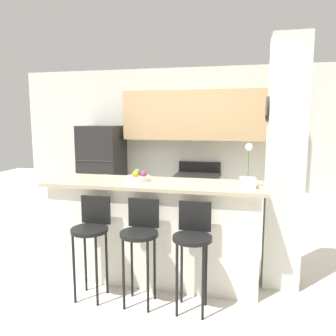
# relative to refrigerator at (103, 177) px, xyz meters

# --- Properties ---
(ground_plane) EXTENTS (14.00, 14.00, 0.00)m
(ground_plane) POSITION_rel_refrigerator_xyz_m (1.30, -1.58, -0.82)
(ground_plane) COLOR beige
(wall_back) EXTENTS (5.60, 0.38, 2.55)m
(wall_back) POSITION_rel_refrigerator_xyz_m (1.45, 0.29, 0.68)
(wall_back) COLOR silver
(wall_back) RESTS_ON ground_plane
(pillar_right) EXTENTS (0.38, 0.32, 2.55)m
(pillar_right) POSITION_rel_refrigerator_xyz_m (2.62, -1.41, 0.46)
(pillar_right) COLOR silver
(pillar_right) RESTS_ON ground_plane
(counter_bar) EXTENTS (2.31, 0.67, 1.08)m
(counter_bar) POSITION_rel_refrigerator_xyz_m (1.30, -1.58, -0.28)
(counter_bar) COLOR silver
(counter_bar) RESTS_ON ground_plane
(refrigerator) EXTENTS (0.62, 0.64, 1.64)m
(refrigerator) POSITION_rel_refrigerator_xyz_m (0.00, 0.00, 0.00)
(refrigerator) COLOR black
(refrigerator) RESTS_ON ground_plane
(stove_range) EXTENTS (0.67, 0.64, 1.07)m
(stove_range) POSITION_rel_refrigerator_xyz_m (1.54, 0.01, -0.36)
(stove_range) COLOR white
(stove_range) RESTS_ON ground_plane
(bar_stool_left) EXTENTS (0.35, 0.35, 0.99)m
(bar_stool_left) POSITION_rel_refrigerator_xyz_m (0.80, -2.08, -0.16)
(bar_stool_left) COLOR black
(bar_stool_left) RESTS_ON ground_plane
(bar_stool_mid) EXTENTS (0.35, 0.35, 0.99)m
(bar_stool_mid) POSITION_rel_refrigerator_xyz_m (1.30, -2.08, -0.16)
(bar_stool_mid) COLOR black
(bar_stool_mid) RESTS_ON ground_plane
(bar_stool_right) EXTENTS (0.35, 0.35, 0.99)m
(bar_stool_right) POSITION_rel_refrigerator_xyz_m (1.79, -2.08, -0.16)
(bar_stool_right) COLOR black
(bar_stool_right) RESTS_ON ground_plane
(orchid_vase) EXTENTS (0.15, 0.15, 0.43)m
(orchid_vase) POSITION_rel_refrigerator_xyz_m (2.26, -1.66, 0.36)
(orchid_vase) COLOR white
(orchid_vase) RESTS_ON counter_bar
(fruit_bowl) EXTENTS (0.26, 0.26, 0.12)m
(fruit_bowl) POSITION_rel_refrigerator_xyz_m (1.11, -1.54, 0.30)
(fruit_bowl) COLOR silver
(fruit_bowl) RESTS_ON counter_bar
(trash_bin) EXTENTS (0.28, 0.28, 0.38)m
(trash_bin) POSITION_rel_refrigerator_xyz_m (0.53, -0.21, -0.63)
(trash_bin) COLOR black
(trash_bin) RESTS_ON ground_plane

